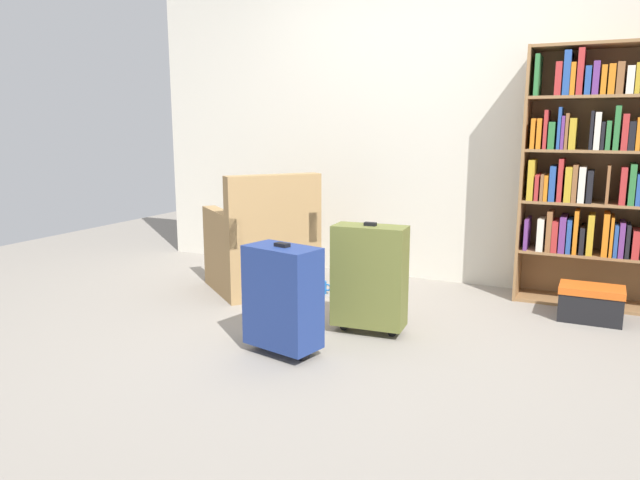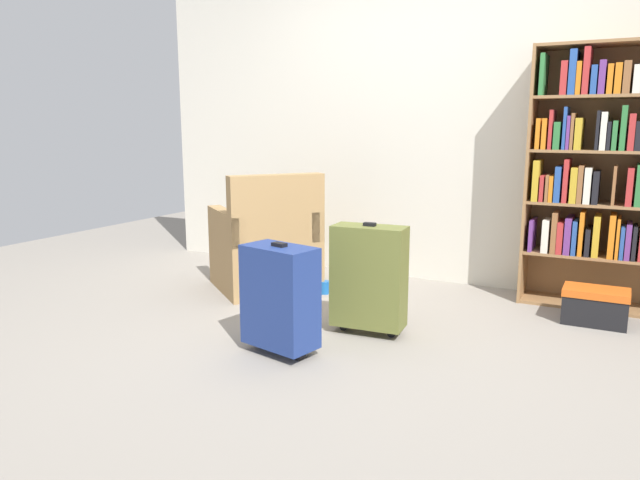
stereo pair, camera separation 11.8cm
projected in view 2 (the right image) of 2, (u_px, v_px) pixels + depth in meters
ground_plane at (332, 343)px, 3.45m from camera, size 8.57×8.57×0.00m
back_wall at (427, 118)px, 4.70m from camera, size 4.90×0.10×2.60m
bookshelf at (616, 168)px, 3.94m from camera, size 1.10×0.34×1.77m
armchair at (266, 249)px, 4.53m from camera, size 0.98×0.98×0.90m
mug at (325, 287)px, 4.45m from camera, size 0.12×0.08×0.10m
storage_box at (595, 305)px, 3.77m from camera, size 0.39×0.25×0.23m
suitcase_olive at (369, 277)px, 3.55m from camera, size 0.45×0.23×0.68m
suitcase_navy_blue at (280, 296)px, 3.23m from camera, size 0.44×0.31×0.62m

